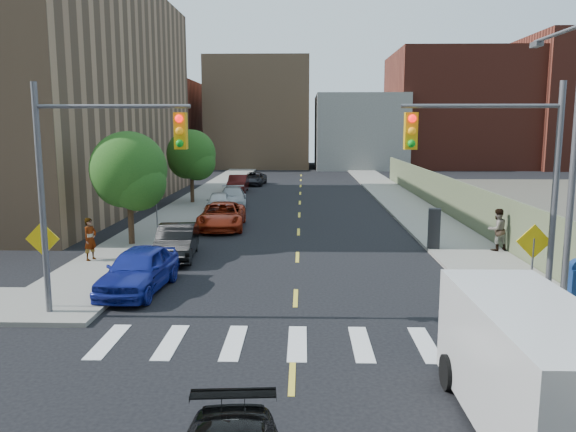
# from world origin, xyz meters

# --- Properties ---
(ground) EXTENTS (160.00, 160.00, 0.00)m
(ground) POSITION_xyz_m (0.00, 0.00, 0.00)
(ground) COLOR black
(ground) RESTS_ON ground
(sidewalk_nw) EXTENTS (3.50, 73.00, 0.15)m
(sidewalk_nw) POSITION_xyz_m (-7.75, 41.50, 0.07)
(sidewalk_nw) COLOR gray
(sidewalk_nw) RESTS_ON ground
(sidewalk_ne) EXTENTS (3.50, 73.00, 0.15)m
(sidewalk_ne) POSITION_xyz_m (7.75, 41.50, 0.07)
(sidewalk_ne) COLOR gray
(sidewalk_ne) RESTS_ON ground
(fence_north) EXTENTS (0.12, 44.00, 2.50)m
(fence_north) POSITION_xyz_m (9.60, 28.00, 1.25)
(fence_north) COLOR #686B4A
(fence_north) RESTS_ON ground
(bg_bldg_west) EXTENTS (14.00, 18.00, 12.00)m
(bg_bldg_west) POSITION_xyz_m (-22.00, 70.00, 6.00)
(bg_bldg_west) COLOR #592319
(bg_bldg_west) RESTS_ON ground
(bg_bldg_midwest) EXTENTS (14.00, 16.00, 15.00)m
(bg_bldg_midwest) POSITION_xyz_m (-6.00, 72.00, 7.50)
(bg_bldg_midwest) COLOR #8C6B4C
(bg_bldg_midwest) RESTS_ON ground
(bg_bldg_center) EXTENTS (12.00, 16.00, 10.00)m
(bg_bldg_center) POSITION_xyz_m (8.00, 70.00, 5.00)
(bg_bldg_center) COLOR gray
(bg_bldg_center) RESTS_ON ground
(bg_bldg_east) EXTENTS (18.00, 18.00, 16.00)m
(bg_bldg_east) POSITION_xyz_m (22.00, 72.00, 8.00)
(bg_bldg_east) COLOR #592319
(bg_bldg_east) RESTS_ON ground
(bg_bldg_fareast) EXTENTS (14.00, 16.00, 18.00)m
(bg_bldg_fareast) POSITION_xyz_m (38.00, 70.00, 9.00)
(bg_bldg_fareast) COLOR #592319
(bg_bldg_fareast) RESTS_ON ground
(signal_nw) EXTENTS (4.59, 0.30, 7.00)m
(signal_nw) POSITION_xyz_m (-5.98, 6.00, 4.53)
(signal_nw) COLOR #59595E
(signal_nw) RESTS_ON ground
(signal_ne) EXTENTS (4.59, 0.30, 7.00)m
(signal_ne) POSITION_xyz_m (5.98, 6.00, 4.53)
(signal_ne) COLOR #59595E
(signal_ne) RESTS_ON ground
(streetlight_ne) EXTENTS (0.25, 3.70, 9.00)m
(streetlight_ne) POSITION_xyz_m (8.20, 6.90, 5.22)
(streetlight_ne) COLOR #59595E
(streetlight_ne) RESTS_ON ground
(warn_sign_nw) EXTENTS (1.06, 0.06, 2.83)m
(warn_sign_nw) POSITION_xyz_m (-7.80, 6.50, 1.99)
(warn_sign_nw) COLOR #59595E
(warn_sign_nw) RESTS_ON ground
(warn_sign_ne) EXTENTS (1.06, 0.06, 2.83)m
(warn_sign_ne) POSITION_xyz_m (7.20, 6.50, 1.99)
(warn_sign_ne) COLOR #59595E
(warn_sign_ne) RESTS_ON ground
(warn_sign_midwest) EXTENTS (1.06, 0.06, 2.83)m
(warn_sign_midwest) POSITION_xyz_m (-7.80, 20.00, 1.99)
(warn_sign_midwest) COLOR #59595E
(warn_sign_midwest) RESTS_ON ground
(tree_west_near) EXTENTS (3.66, 3.64, 5.52)m
(tree_west_near) POSITION_xyz_m (-8.00, 16.05, 3.48)
(tree_west_near) COLOR #332114
(tree_west_near) RESTS_ON ground
(tree_west_far) EXTENTS (3.66, 3.64, 5.52)m
(tree_west_far) POSITION_xyz_m (-8.00, 31.05, 3.48)
(tree_west_far) COLOR #332114
(tree_west_far) RESTS_ON ground
(parked_car_blue) EXTENTS (2.20, 4.73, 1.57)m
(parked_car_blue) POSITION_xyz_m (-5.50, 8.66, 0.78)
(parked_car_blue) COLOR navy
(parked_car_blue) RESTS_ON ground
(parked_car_black) EXTENTS (1.99, 4.61, 1.48)m
(parked_car_black) POSITION_xyz_m (-5.30, 13.67, 0.74)
(parked_car_black) COLOR black
(parked_car_black) RESTS_ON ground
(parked_car_red) EXTENTS (2.71, 5.42, 1.48)m
(parked_car_red) POSITION_xyz_m (-4.33, 20.93, 0.74)
(parked_car_red) COLOR #A92A10
(parked_car_red) RESTS_ON ground
(parked_car_silver) EXTENTS (2.42, 4.98, 1.40)m
(parked_car_silver) POSITION_xyz_m (-4.81, 29.48, 0.70)
(parked_car_silver) COLOR #989B9F
(parked_car_silver) RESTS_ON ground
(parked_car_white) EXTENTS (1.84, 3.98, 1.32)m
(parked_car_white) POSITION_xyz_m (-5.50, 27.45, 0.66)
(parked_car_white) COLOR silver
(parked_car_white) RESTS_ON ground
(parked_car_maroon) EXTENTS (1.63, 4.53, 1.49)m
(parked_car_maroon) POSITION_xyz_m (-5.50, 38.89, 0.74)
(parked_car_maroon) COLOR #380C0B
(parked_car_maroon) RESTS_ON ground
(parked_car_grey) EXTENTS (2.47, 4.69, 1.26)m
(parked_car_grey) POSITION_xyz_m (-4.65, 44.88, 0.63)
(parked_car_grey) COLOR black
(parked_car_grey) RESTS_ON ground
(cargo_van) EXTENTS (2.32, 5.47, 2.49)m
(cargo_van) POSITION_xyz_m (4.50, -0.11, 1.31)
(cargo_van) COLOR silver
(cargo_van) RESTS_ON ground
(payphone) EXTENTS (0.63, 0.55, 1.85)m
(payphone) POSITION_xyz_m (6.30, 15.40, 1.07)
(payphone) COLOR black
(payphone) RESTS_ON sidewalk_ne
(pedestrian_west) EXTENTS (0.65, 0.77, 1.80)m
(pedestrian_west) POSITION_xyz_m (-8.71, 12.64, 1.05)
(pedestrian_west) COLOR gray
(pedestrian_west) RESTS_ON sidewalk_nw
(pedestrian_east) EXTENTS (1.12, 0.99, 1.92)m
(pedestrian_east) POSITION_xyz_m (9.05, 14.97, 1.11)
(pedestrian_east) COLOR gray
(pedestrian_east) RESTS_ON sidewalk_ne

